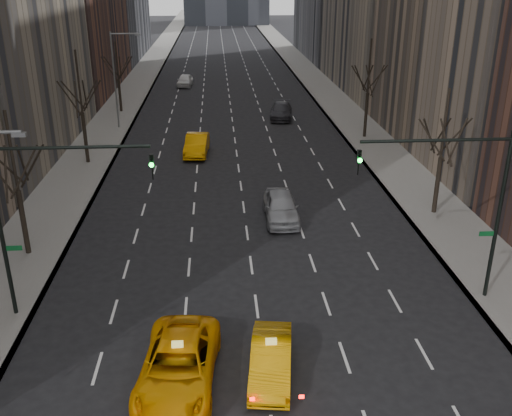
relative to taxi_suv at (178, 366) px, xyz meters
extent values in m
cube|color=slate|center=(-8.99, 63.12, -0.75)|extent=(4.50, 320.00, 0.15)
cube|color=slate|center=(15.51, 63.12, -0.75)|extent=(4.50, 320.00, 0.15)
cylinder|color=black|center=(-8.74, 11.12, 1.11)|extent=(0.28, 0.28, 3.57)
cylinder|color=black|center=(-8.74, 11.12, 5.02)|extent=(0.16, 0.16, 4.25)
cylinder|color=black|center=(-8.59, 11.97, 4.12)|extent=(0.42, 1.80, 2.52)
cylinder|color=black|center=(-7.93, 11.42, 4.12)|extent=(1.74, 0.72, 2.52)
cylinder|color=black|center=(-8.08, 10.57, 4.12)|extent=(1.46, 1.25, 2.52)
cylinder|color=black|center=(-8.89, 10.28, 4.12)|extent=(0.42, 1.80, 2.52)
cylinder|color=black|center=(-9.40, 11.68, 4.12)|extent=(1.46, 1.25, 2.52)
cylinder|color=black|center=(-8.74, 27.12, 1.32)|extent=(0.28, 0.28, 3.99)
cylinder|color=black|center=(-8.74, 27.12, 5.69)|extent=(0.16, 0.16, 4.75)
cylinder|color=black|center=(-8.59, 27.97, 4.54)|extent=(0.42, 1.80, 2.52)
cylinder|color=black|center=(-7.93, 27.42, 4.54)|extent=(1.74, 0.72, 2.52)
cylinder|color=black|center=(-8.08, 26.57, 4.54)|extent=(1.46, 1.25, 2.52)
cylinder|color=black|center=(-8.89, 26.28, 4.54)|extent=(0.42, 1.80, 2.52)
cylinder|color=black|center=(-9.55, 26.83, 4.54)|extent=(1.74, 0.72, 2.52)
cylinder|color=black|center=(-9.40, 27.68, 4.54)|extent=(1.46, 1.25, 2.52)
cylinder|color=black|center=(-8.74, 45.12, 1.00)|extent=(0.28, 0.28, 3.36)
cylinder|color=black|center=(-8.74, 45.12, 4.68)|extent=(0.16, 0.16, 4.00)
cylinder|color=black|center=(-8.59, 45.97, 3.91)|extent=(0.42, 1.80, 2.52)
cylinder|color=black|center=(-7.93, 45.42, 3.91)|extent=(1.74, 0.72, 2.52)
cylinder|color=black|center=(-8.08, 44.57, 3.91)|extent=(1.46, 1.25, 2.52)
cylinder|color=black|center=(-8.89, 44.28, 3.91)|extent=(0.42, 1.80, 2.52)
cylinder|color=black|center=(-9.55, 44.83, 3.91)|extent=(1.74, 0.72, 2.52)
cylinder|color=black|center=(-9.40, 45.68, 3.91)|extent=(1.46, 1.25, 2.52)
cylinder|color=black|center=(15.26, 15.12, 1.11)|extent=(0.28, 0.28, 3.57)
cylinder|color=black|center=(15.26, 15.12, 5.02)|extent=(0.16, 0.16, 4.25)
cylinder|color=black|center=(15.41, 15.97, 4.12)|extent=(0.42, 1.80, 2.52)
cylinder|color=black|center=(16.07, 15.42, 4.12)|extent=(1.74, 0.72, 2.52)
cylinder|color=black|center=(15.92, 14.57, 4.12)|extent=(1.46, 1.25, 2.52)
cylinder|color=black|center=(15.11, 14.28, 4.12)|extent=(0.42, 1.80, 2.52)
cylinder|color=black|center=(14.45, 14.83, 4.12)|extent=(1.74, 0.72, 2.52)
cylinder|color=black|center=(14.60, 15.68, 4.12)|extent=(1.46, 1.25, 2.52)
cylinder|color=black|center=(15.26, 33.12, 1.32)|extent=(0.28, 0.28, 3.99)
cylinder|color=black|center=(15.26, 33.12, 5.69)|extent=(0.16, 0.16, 4.75)
cylinder|color=black|center=(15.41, 33.97, 4.54)|extent=(0.42, 1.80, 2.52)
cylinder|color=black|center=(16.07, 33.42, 4.54)|extent=(1.74, 0.72, 2.52)
cylinder|color=black|center=(15.92, 32.57, 4.54)|extent=(1.46, 1.25, 2.52)
cylinder|color=black|center=(15.11, 32.28, 4.54)|extent=(0.42, 1.80, 2.52)
cylinder|color=black|center=(14.45, 32.83, 4.54)|extent=(1.74, 0.72, 2.52)
cylinder|color=black|center=(14.60, 33.68, 4.54)|extent=(1.46, 1.25, 2.52)
cylinder|color=black|center=(-7.54, 5.12, 3.32)|extent=(0.18, 0.18, 8.00)
cylinder|color=black|center=(-4.29, 5.12, 6.92)|extent=(6.50, 0.14, 0.14)
imported|color=black|center=(-1.04, 5.12, 6.02)|extent=(0.18, 0.22, 1.10)
sphere|color=#0CFF33|center=(-1.04, 4.94, 6.17)|extent=(0.20, 0.20, 0.20)
cube|color=#0C5926|center=(-7.14, 5.12, 2.52)|extent=(0.70, 0.04, 0.22)
cylinder|color=black|center=(14.06, 5.12, 3.32)|extent=(0.18, 0.18, 8.00)
cylinder|color=black|center=(10.81, 5.12, 6.92)|extent=(6.50, 0.14, 0.14)
imported|color=black|center=(7.56, 5.12, 6.02)|extent=(0.18, 0.22, 1.10)
sphere|color=#0CFF33|center=(7.56, 4.94, 6.17)|extent=(0.20, 0.20, 0.20)
cube|color=#0C5926|center=(13.66, 5.12, 2.52)|extent=(0.70, 0.04, 0.22)
cube|color=slate|center=(-5.44, 3.12, 8.02)|extent=(0.50, 0.22, 0.15)
cylinder|color=slate|center=(-7.94, 38.12, 3.82)|extent=(0.16, 0.16, 9.00)
cylinder|color=slate|center=(-6.64, 38.12, 8.12)|extent=(2.60, 0.14, 0.14)
cube|color=slate|center=(-5.44, 38.12, 8.02)|extent=(0.50, 0.22, 0.15)
imported|color=#EF9A05|center=(0.00, 0.00, 0.00)|extent=(3.27, 6.16, 1.65)
imported|color=#E69A04|center=(3.46, 0.25, -0.11)|extent=(2.06, 4.48, 1.42)
imported|color=#9B9DA3|center=(5.47, 14.94, 0.03)|extent=(2.07, 5.05, 1.71)
imported|color=#F59B05|center=(-0.07, 29.03, 0.02)|extent=(2.15, 5.24, 1.69)
imported|color=#2A2A2E|center=(8.40, 41.17, -0.04)|extent=(2.90, 5.67, 1.57)
imported|color=white|center=(-2.46, 60.07, -0.04)|extent=(2.27, 4.74, 1.56)
camera|label=1|loc=(1.67, -17.32, 13.44)|focal=40.00mm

